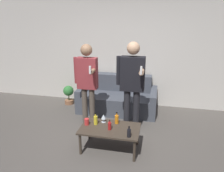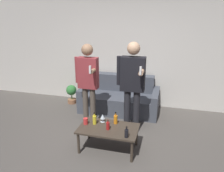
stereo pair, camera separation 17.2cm
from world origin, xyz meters
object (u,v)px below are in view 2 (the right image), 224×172
(person_standing_right, at_px, (132,81))
(bottle_orange, at_px, (95,120))
(couch, at_px, (120,98))
(person_standing_left, at_px, (88,79))
(coffee_table, at_px, (108,130))

(person_standing_right, bearing_deg, bottle_orange, -129.60)
(couch, height_order, person_standing_left, person_standing_left)
(person_standing_left, height_order, person_standing_right, person_standing_right)
(couch, xyz_separation_m, bottle_orange, (-0.09, -1.54, 0.20))
(coffee_table, distance_m, person_standing_right, 1.01)
(bottle_orange, bearing_deg, person_standing_right, 50.40)
(coffee_table, height_order, person_standing_right, person_standing_right)
(couch, distance_m, person_standing_left, 1.21)
(coffee_table, distance_m, person_standing_left, 1.15)
(bottle_orange, relative_size, person_standing_right, 0.12)
(couch, xyz_separation_m, person_standing_left, (-0.44, -0.88, 0.71))
(couch, height_order, person_standing_right, person_standing_right)
(couch, relative_size, person_standing_right, 1.03)
(bottle_orange, height_order, person_standing_left, person_standing_left)
(person_standing_left, bearing_deg, person_standing_right, -1.75)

